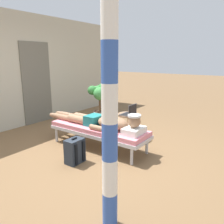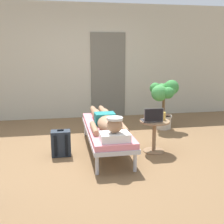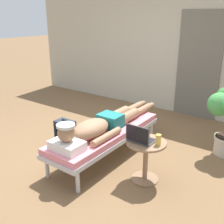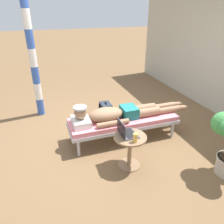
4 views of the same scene
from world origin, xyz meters
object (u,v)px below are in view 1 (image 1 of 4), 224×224
object	(u,v)px
backpack	(75,151)
potted_plant	(101,97)
lounge_chair	(98,130)
drink_glass	(133,110)
person_reclining	(102,122)
side_table	(129,122)
porch_post	(110,103)
laptop	(130,112)

from	to	relation	value
backpack	potted_plant	world-z (taller)	potted_plant
lounge_chair	drink_glass	world-z (taller)	drink_glass
lounge_chair	backpack	world-z (taller)	backpack
person_reclining	side_table	size ratio (longest dim) A/B	4.15
drink_glass	porch_post	size ratio (longest dim) A/B	0.05
side_table	porch_post	bearing A→B (deg)	-152.92
potted_plant	porch_post	distance (m)	3.83
lounge_chair	laptop	world-z (taller)	laptop
person_reclining	backpack	bearing A→B (deg)	179.84
side_table	laptop	distance (m)	0.24
backpack	side_table	bearing A→B (deg)	-4.28
backpack	porch_post	world-z (taller)	porch_post
lounge_chair	backpack	distance (m)	0.75
potted_plant	backpack	bearing A→B (deg)	-151.85
side_table	drink_glass	world-z (taller)	drink_glass
lounge_chair	porch_post	xyz separation A→B (m)	(-1.53, -1.38, 0.92)
backpack	porch_post	size ratio (longest dim) A/B	0.17
laptop	person_reclining	bearing A→B (deg)	167.10
lounge_chair	person_reclining	world-z (taller)	person_reclining
potted_plant	porch_post	xyz separation A→B (m)	(-2.92, -2.41, 0.60)
potted_plant	porch_post	world-z (taller)	porch_post
backpack	laptop	bearing A→B (deg)	-6.49
laptop	backpack	world-z (taller)	laptop
porch_post	laptop	bearing A→B (deg)	26.66
drink_glass	potted_plant	distance (m)	1.33
laptop	backpack	size ratio (longest dim) A/B	0.73
person_reclining	drink_glass	world-z (taller)	person_reclining
drink_glass	backpack	size ratio (longest dim) A/B	0.31
side_table	porch_post	world-z (taller)	porch_post
backpack	drink_glass	bearing A→B (deg)	-3.69
side_table	backpack	distance (m)	1.50
lounge_chair	backpack	size ratio (longest dim) A/B	4.63
side_table	potted_plant	world-z (taller)	potted_plant
laptop	porch_post	size ratio (longest dim) A/B	0.12
side_table	laptop	xyz separation A→B (m)	(-0.06, -0.05, 0.23)
person_reclining	side_table	bearing A→B (deg)	-8.17
drink_glass	porch_post	world-z (taller)	porch_post
person_reclining	drink_glass	size ratio (longest dim) A/B	16.58
lounge_chair	potted_plant	bearing A→B (deg)	36.81
person_reclining	potted_plant	xyz separation A→B (m)	(1.39, 1.14, 0.14)
potted_plant	porch_post	size ratio (longest dim) A/B	0.41
laptop	potted_plant	xyz separation A→B (m)	(0.69, 1.30, 0.08)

